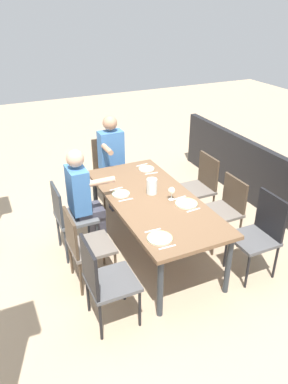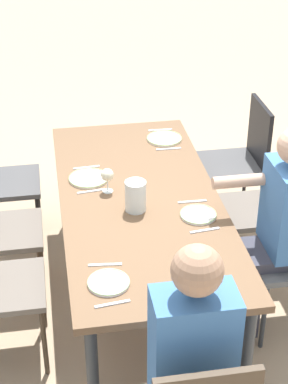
{
  "view_description": "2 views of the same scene",
  "coord_description": "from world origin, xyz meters",
  "px_view_note": "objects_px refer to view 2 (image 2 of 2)",
  "views": [
    {
      "loc": [
        -3.3,
        1.64,
        2.76
      ],
      "look_at": [
        0.12,
        0.06,
        0.77
      ],
      "focal_mm": 34.73,
      "sensor_mm": 36.0,
      "label": 1
    },
    {
      "loc": [
        3.16,
        -0.5,
        2.7
      ],
      "look_at": [
        -0.03,
        0.03,
        0.75
      ],
      "focal_mm": 59.64,
      "sensor_mm": 36.0,
      "label": 2
    }
  ],
  "objects_px": {
    "plate_0": "(164,138)",
    "water_pitcher": "(136,197)",
    "diner_woman_green": "(189,359)",
    "wine_glass_1": "(107,175)",
    "plate_2": "(198,215)",
    "plate_1": "(89,178)",
    "diner_man_white": "(273,229)",
    "plate_3": "(109,282)",
    "chair_mid_north": "(269,201)",
    "dining_table": "(140,207)",
    "chair_west_north": "(242,155)"
  },
  "relations": [
    {
      "from": "plate_0",
      "to": "water_pitcher",
      "type": "xyz_separation_m",
      "value": [
        0.86,
        -0.33,
        0.07
      ]
    },
    {
      "from": "diner_woman_green",
      "to": "wine_glass_1",
      "type": "height_order",
      "value": "diner_woman_green"
    },
    {
      "from": "plate_0",
      "to": "plate_2",
      "type": "bearing_deg",
      "value": 0.21
    },
    {
      "from": "plate_0",
      "to": "water_pitcher",
      "type": "distance_m",
      "value": 0.92
    },
    {
      "from": "water_pitcher",
      "to": "diner_woman_green",
      "type": "bearing_deg",
      "value": 2.28
    },
    {
      "from": "plate_2",
      "to": "diner_woman_green",
      "type": "bearing_deg",
      "value": -15.63
    },
    {
      "from": "plate_1",
      "to": "water_pitcher",
      "type": "distance_m",
      "value": 0.46
    },
    {
      "from": "diner_man_white",
      "to": "plate_3",
      "type": "distance_m",
      "value": 1.04
    },
    {
      "from": "water_pitcher",
      "to": "diner_man_white",
      "type": "bearing_deg",
      "value": 69.98
    },
    {
      "from": "wine_glass_1",
      "to": "plate_2",
      "type": "bearing_deg",
      "value": 53.33
    },
    {
      "from": "plate_1",
      "to": "plate_3",
      "type": "bearing_deg",
      "value": 0.13
    },
    {
      "from": "plate_0",
      "to": "chair_mid_north",
      "type": "bearing_deg",
      "value": 47.26
    },
    {
      "from": "diner_man_white",
      "to": "plate_1",
      "type": "distance_m",
      "value": 1.17
    },
    {
      "from": "plate_1",
      "to": "plate_2",
      "type": "xyz_separation_m",
      "value": [
        0.51,
        0.57,
        0.0
      ]
    },
    {
      "from": "chair_mid_north",
      "to": "plate_3",
      "type": "relative_size",
      "value": 4.17
    },
    {
      "from": "dining_table",
      "to": "plate_2",
      "type": "relative_size",
      "value": 10.02
    },
    {
      "from": "diner_man_white",
      "to": "plate_1",
      "type": "relative_size",
      "value": 5.22
    },
    {
      "from": "diner_woman_green",
      "to": "plate_1",
      "type": "distance_m",
      "value": 1.58
    },
    {
      "from": "diner_man_white",
      "to": "plate_0",
      "type": "distance_m",
      "value": 1.2
    },
    {
      "from": "dining_table",
      "to": "diner_man_white",
      "type": "height_order",
      "value": "diner_man_white"
    },
    {
      "from": "plate_0",
      "to": "plate_3",
      "type": "distance_m",
      "value": 1.6
    },
    {
      "from": "dining_table",
      "to": "plate_3",
      "type": "bearing_deg",
      "value": -20.05
    },
    {
      "from": "plate_2",
      "to": "plate_3",
      "type": "bearing_deg",
      "value": -47.97
    },
    {
      "from": "chair_mid_north",
      "to": "plate_0",
      "type": "xyz_separation_m",
      "value": [
        -0.55,
        -0.6,
        0.24
      ]
    },
    {
      "from": "plate_3",
      "to": "dining_table",
      "type": "bearing_deg",
      "value": 159.95
    },
    {
      "from": "diner_woman_green",
      "to": "plate_3",
      "type": "xyz_separation_m",
      "value": [
        -0.53,
        -0.28,
        0.03
      ]
    },
    {
      "from": "plate_0",
      "to": "plate_2",
      "type": "relative_size",
      "value": 1.18
    },
    {
      "from": "plate_2",
      "to": "water_pitcher",
      "type": "distance_m",
      "value": 0.37
    },
    {
      "from": "diner_woman_green",
      "to": "plate_2",
      "type": "distance_m",
      "value": 1.08
    },
    {
      "from": "chair_mid_north",
      "to": "plate_1",
      "type": "distance_m",
      "value": 1.19
    },
    {
      "from": "chair_west_north",
      "to": "plate_2",
      "type": "relative_size",
      "value": 4.4
    },
    {
      "from": "dining_table",
      "to": "plate_0",
      "type": "distance_m",
      "value": 0.8
    },
    {
      "from": "chair_west_north",
      "to": "diner_woman_green",
      "type": "distance_m",
      "value": 2.28
    },
    {
      "from": "wine_glass_1",
      "to": "plate_2",
      "type": "xyz_separation_m",
      "value": [
        0.35,
        0.47,
        -0.1
      ]
    },
    {
      "from": "diner_woman_green",
      "to": "plate_0",
      "type": "xyz_separation_m",
      "value": [
        -2.02,
        0.29,
        0.03
      ]
    },
    {
      "from": "diner_woman_green",
      "to": "plate_2",
      "type": "bearing_deg",
      "value": 164.37
    },
    {
      "from": "chair_west_north",
      "to": "dining_table",
      "type": "bearing_deg",
      "value": -47.67
    },
    {
      "from": "wine_glass_1",
      "to": "plate_3",
      "type": "bearing_deg",
      "value": -6.44
    },
    {
      "from": "chair_mid_north",
      "to": "water_pitcher",
      "type": "bearing_deg",
      "value": -71.67
    },
    {
      "from": "diner_man_white",
      "to": "diner_woman_green",
      "type": "bearing_deg",
      "value": -37.47
    },
    {
      "from": "diner_man_white",
      "to": "wine_glass_1",
      "type": "height_order",
      "value": "diner_man_white"
    },
    {
      "from": "plate_0",
      "to": "plate_3",
      "type": "relative_size",
      "value": 1.18
    },
    {
      "from": "chair_west_north",
      "to": "wine_glass_1",
      "type": "height_order",
      "value": "chair_west_north"
    },
    {
      "from": "dining_table",
      "to": "plate_2",
      "type": "bearing_deg",
      "value": 50.78
    },
    {
      "from": "chair_mid_north",
      "to": "wine_glass_1",
      "type": "distance_m",
      "value": 1.12
    },
    {
      "from": "diner_woman_green",
      "to": "water_pitcher",
      "type": "distance_m",
      "value": 1.17
    },
    {
      "from": "plate_2",
      "to": "plate_3",
      "type": "xyz_separation_m",
      "value": [
        0.51,
        -0.57,
        -0.0
      ]
    },
    {
      "from": "chair_mid_north",
      "to": "plate_1",
      "type": "relative_size",
      "value": 3.47
    },
    {
      "from": "plate_1",
      "to": "plate_0",
      "type": "bearing_deg",
      "value": 129.47
    },
    {
      "from": "dining_table",
      "to": "chair_west_north",
      "type": "height_order",
      "value": "chair_west_north"
    }
  ]
}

